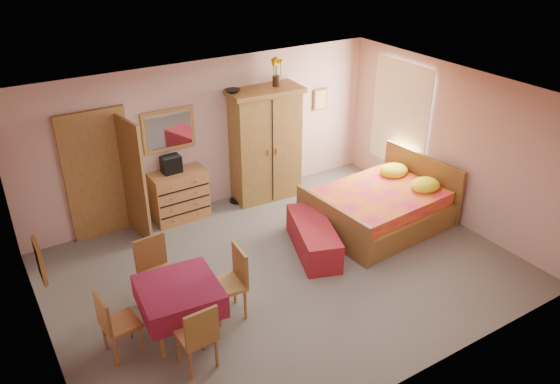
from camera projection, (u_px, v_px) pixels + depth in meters
floor at (285, 271)px, 8.06m from camera, size 6.50×6.50×0.00m
ceiling at (286, 101)px, 6.86m from camera, size 6.50×6.50×0.00m
wall_back at (207, 135)px, 9.34m from camera, size 6.50×0.10×2.60m
wall_front at (416, 289)px, 5.57m from camera, size 6.50×0.10×2.60m
wall_left at (33, 265)px, 5.94m from camera, size 0.10×5.00×2.60m
wall_right at (452, 145)px, 8.98m from camera, size 0.10×5.00×2.60m
doorway at (99, 176)px, 8.56m from camera, size 1.06×0.12×2.15m
window at (400, 116)px, 9.80m from camera, size 0.08×1.40×1.95m
picture_left at (40, 261)px, 5.31m from camera, size 0.04×0.32×0.42m
picture_back at (321, 99)px, 10.30m from camera, size 0.30×0.04×0.40m
chest_of_drawers at (179, 195)px, 9.24m from camera, size 0.93×0.47×0.87m
wall_mirror at (169, 130)px, 8.88m from camera, size 0.89×0.05×0.70m
stereo at (171, 164)px, 8.96m from camera, size 0.32×0.24×0.29m
floor_lamp at (235, 148)px, 9.48m from camera, size 0.33×0.33×2.10m
wardrobe at (265, 145)px, 9.69m from camera, size 1.35×0.76×2.05m
sunflower_vase at (276, 72)px, 9.23m from camera, size 0.21×0.21×0.50m
bed at (379, 198)px, 9.02m from camera, size 2.29×1.87×1.00m
bench at (313, 238)px, 8.42m from camera, size 0.97×1.52×0.48m
dining_table at (181, 309)px, 6.76m from camera, size 1.03×1.03×0.70m
chair_south at (196, 334)px, 6.21m from camera, size 0.42×0.42×0.90m
chair_north at (159, 275)px, 7.16m from camera, size 0.47×0.47×0.96m
chair_west at (120, 323)px, 6.39m from camera, size 0.44×0.44×0.88m
chair_east at (226, 284)px, 6.97m from camera, size 0.48×0.48×0.97m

